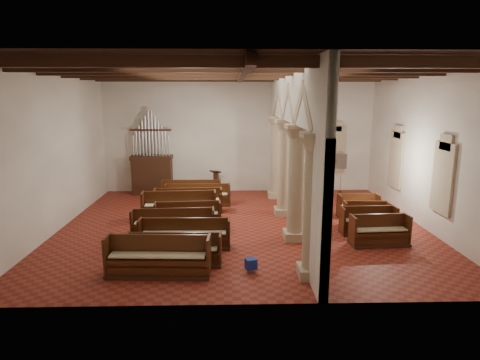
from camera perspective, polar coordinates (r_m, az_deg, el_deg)
name	(u,v)px	position (r m, az deg, el deg)	size (l,w,h in m)	color
floor	(243,226)	(15.81, 0.36, -6.58)	(14.00, 14.00, 0.00)	maroon
ceiling	(243,68)	(15.02, 0.39, 15.68)	(14.00, 14.00, 0.00)	black
wall_back	(239,135)	(21.08, -0.16, 6.44)	(14.00, 0.02, 6.00)	white
wall_front	(251,185)	(9.22, 1.59, -0.75)	(14.00, 0.02, 6.00)	white
wall_left	(55,151)	(16.46, -24.84, 3.78)	(0.02, 12.00, 6.00)	white
wall_right	(426,150)	(16.87, 24.94, 3.95)	(0.02, 12.00, 6.00)	white
ceiling_beams	(243,73)	(15.01, 0.39, 14.99)	(13.80, 11.80, 0.30)	#3B1E12
arcade	(291,135)	(15.22, 7.21, 6.35)	(0.90, 11.90, 6.00)	tan
window_right_a	(444,178)	(15.67, 27.01, 0.25)	(0.03, 1.00, 2.20)	#347663
window_right_b	(397,160)	(19.22, 21.42, 2.67)	(0.03, 1.00, 2.20)	#347663
window_back	(333,150)	(21.85, 13.11, 4.22)	(1.00, 0.03, 2.20)	#347663
pipe_organ	(152,168)	(21.18, -12.39, 1.74)	(2.10, 0.85, 4.40)	#3B1E12
lectern	(216,183)	(20.93, -3.41, -0.49)	(0.61, 0.64, 1.26)	#342110
dossal_curtain	(305,169)	(21.62, 9.17, 1.52)	(1.80, 0.07, 2.17)	maroon
processional_banner	(341,178)	(21.71, 14.16, 0.30)	(0.50, 0.64, 2.21)	#3B1E12
hymnal_box_a	(251,264)	(11.83, 1.57, -11.83)	(0.31, 0.25, 0.31)	#191697
hymnal_box_b	(207,240)	(13.62, -4.73, -8.51)	(0.35, 0.28, 0.35)	navy
hymnal_box_c	(217,231)	(14.46, -3.33, -7.24)	(0.35, 0.29, 0.35)	#163A98
tube_heater_a	(152,266)	(12.17, -12.38, -11.92)	(0.10, 0.10, 1.04)	white
tube_heater_b	(185,259)	(12.47, -7.87, -11.13)	(0.10, 0.10, 1.02)	silver
nave_pew_0	(159,262)	(11.84, -11.51, -11.39)	(2.98, 0.91, 1.15)	#3B1E12
nave_pew_1	(174,255)	(12.46, -9.39, -10.42)	(2.89, 0.72, 0.97)	#3B1E12
nave_pew_2	(185,238)	(13.69, -7.86, -8.23)	(3.05, 0.70, 1.00)	#3B1E12
nave_pew_3	(173,227)	(14.83, -9.46, -6.66)	(3.01, 0.83, 1.01)	#3B1E12
nave_pew_4	(188,218)	(15.83, -7.40, -5.44)	(2.61, 0.82, 0.97)	#3B1E12
nave_pew_5	(179,210)	(16.82, -8.61, -4.21)	(3.08, 0.96, 1.15)	#3B1E12
nave_pew_6	(188,204)	(17.71, -7.35, -3.46)	(2.97, 0.80, 1.05)	#3B1E12
nave_pew_7	(198,198)	(18.76, -6.02, -2.62)	(3.04, 0.71, 0.99)	#3B1E12
nave_pew_8	(191,194)	(19.65, -6.94, -1.97)	(2.89, 0.71, 0.99)	#3B1E12
aisle_pew_0	(379,235)	(14.61, 19.21, -7.38)	(2.02, 0.83, 1.05)	#3B1E12
aisle_pew_1	(368,225)	(15.62, 17.77, -6.07)	(2.06, 0.75, 1.02)	#3B1E12
aisle_pew_2	(366,218)	(16.38, 17.47, -5.23)	(1.74, 0.75, 1.00)	#3B1E12
aisle_pew_3	(358,210)	(17.55, 16.42, -4.05)	(1.71, 0.72, 0.99)	#3B1E12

